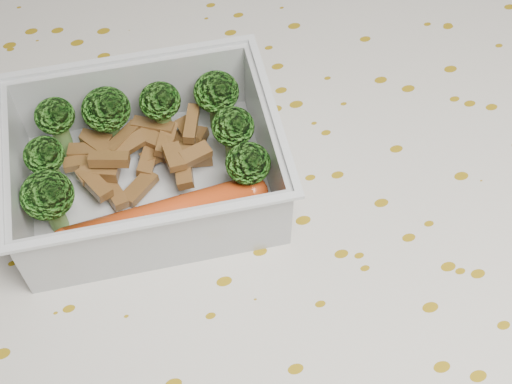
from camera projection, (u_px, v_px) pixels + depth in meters
name	position (u px, v px, depth m)	size (l,w,h in m)	color
dining_table	(257.00, 291.00, 0.52)	(1.40, 0.90, 0.75)	brown
tablecloth	(257.00, 258.00, 0.47)	(1.46, 0.96, 0.19)	beige
lunch_container	(147.00, 170.00, 0.44)	(0.18, 0.14, 0.06)	silver
broccoli_florets	(140.00, 135.00, 0.44)	(0.15, 0.10, 0.05)	#608C3F
meat_pile	(144.00, 153.00, 0.45)	(0.10, 0.06, 0.03)	brown
sausage	(161.00, 218.00, 0.42)	(0.13, 0.02, 0.02)	#C44115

